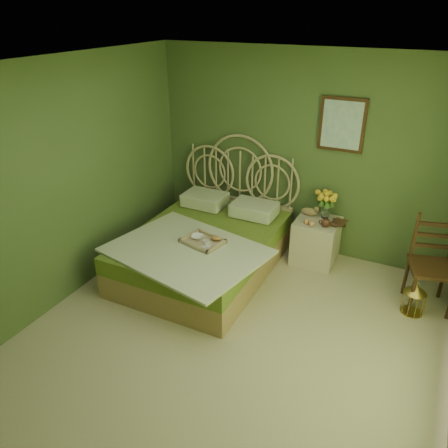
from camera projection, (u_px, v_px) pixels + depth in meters
The scene contains 13 objects.
floor at pixel (227, 345), 4.33m from camera, with size 4.50×4.50×0.00m, color #BFB38A.
ceiling at pixel (228, 70), 3.15m from camera, with size 4.50×4.50×0.00m, color silver.
wall_back at pixel (304, 156), 5.54m from camera, with size 4.00×4.00×0.00m, color #526937.
wall_left at pixel (54, 190), 4.53m from camera, with size 4.50×4.50×0.00m, color #526937.
wall_art at pixel (342, 125), 5.15m from camera, with size 0.54×0.04×0.64m.
bed at pixel (206, 246), 5.46m from camera, with size 1.88×2.37×1.47m.
nightstand at pixel (317, 236), 5.60m from camera, with size 0.53×0.53×1.01m.
chair at pixel (435, 258), 4.71m from camera, with size 0.56×0.56×1.04m.
birdcage at pixel (414, 299), 4.71m from camera, with size 0.23×0.23×0.35m.
book_lower at pixel (333, 222), 5.43m from camera, with size 0.16×0.22×0.02m, color #381E0F.
book_upper at pixel (333, 221), 5.42m from camera, with size 0.16×0.22×0.02m, color #472819.
cereal_bowl at pixel (197, 237), 5.12m from camera, with size 0.15×0.15×0.04m, color white.
coffee_cup at pixel (206, 243), 4.95m from camera, with size 0.07×0.07×0.07m, color white.
Camera 1 is at (1.45, -2.99, 3.03)m, focal length 35.00 mm.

